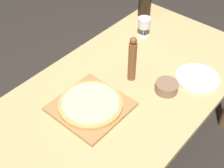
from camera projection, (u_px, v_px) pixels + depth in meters
ground_plane at (122, 162)px, 2.17m from camera, size 12.00×12.00×0.00m
dining_table at (124, 98)px, 1.73m from camera, size 0.87×1.65×0.73m
cutting_board at (91, 106)px, 1.55m from camera, size 0.34×0.34×0.02m
pizza at (91, 104)px, 1.54m from camera, size 0.32×0.32×0.02m
pepper_mill at (132, 60)px, 1.63m from camera, size 0.04×0.04×0.27m
wine_glass at (144, 24)px, 1.95m from camera, size 0.08×0.08×0.13m
small_bowl at (167, 87)px, 1.63m from camera, size 0.12×0.12×0.05m
dinner_plate at (197, 78)px, 1.71m from camera, size 0.24×0.24×0.01m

